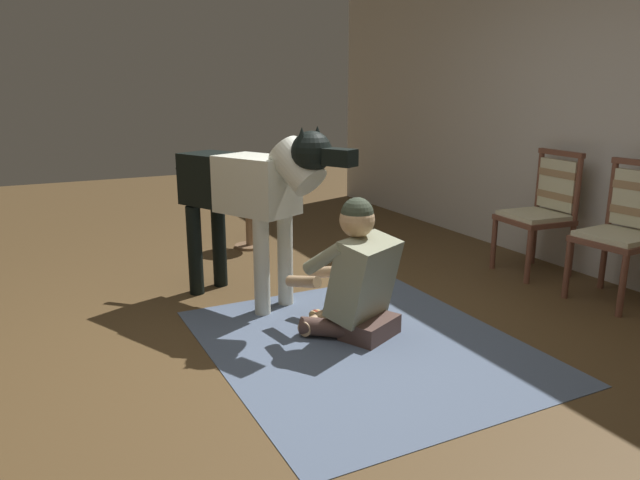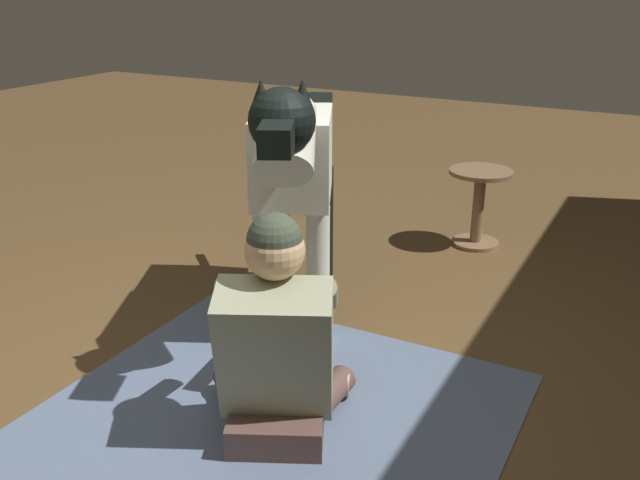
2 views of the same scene
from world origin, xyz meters
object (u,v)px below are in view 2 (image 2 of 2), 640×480
object	(u,v)px
person_sitting_on_floor	(277,345)
hot_dog_on_plate	(285,382)
large_dog	(294,161)
round_side_table	(479,201)

from	to	relation	value
person_sitting_on_floor	hot_dog_on_plate	size ratio (longest dim) A/B	3.60
person_sitting_on_floor	large_dog	world-z (taller)	large_dog
person_sitting_on_floor	round_side_table	world-z (taller)	person_sitting_on_floor
large_dog	round_side_table	size ratio (longest dim) A/B	3.02
person_sitting_on_floor	round_side_table	size ratio (longest dim) A/B	1.76
large_dog	round_side_table	xyz separation A→B (m)	(-1.40, 0.49, -0.51)
person_sitting_on_floor	hot_dog_on_plate	xyz separation A→B (m)	(-0.23, -0.11, -0.32)
person_sitting_on_floor	large_dog	xyz separation A→B (m)	(-0.78, -0.37, 0.45)
large_dog	hot_dog_on_plate	xyz separation A→B (m)	(0.55, 0.26, -0.77)
hot_dog_on_plate	person_sitting_on_floor	bearing A→B (deg)	25.64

